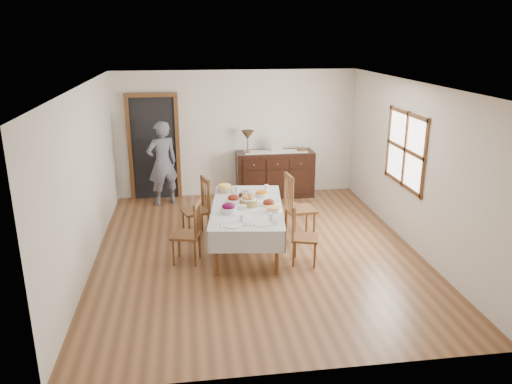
{
  "coord_description": "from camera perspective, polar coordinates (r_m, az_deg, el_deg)",
  "views": [
    {
      "loc": [
        -1.03,
        -7.19,
        3.31
      ],
      "look_at": [
        0.0,
        0.1,
        0.95
      ],
      "focal_mm": 35.0,
      "sensor_mm": 36.0,
      "label": 1
    }
  ],
  "objects": [
    {
      "name": "ham_platter_a",
      "position": [
        8.03,
        -2.59,
        -0.74
      ],
      "size": [
        0.28,
        0.28,
        0.11
      ],
      "color": "silver",
      "rests_on": "dining_table"
    },
    {
      "name": "beet_bowl",
      "position": [
        7.47,
        -3.16,
        -1.9
      ],
      "size": [
        0.25,
        0.25,
        0.16
      ],
      "color": "silver",
      "rests_on": "dining_table"
    },
    {
      "name": "carrot_bowl",
      "position": [
        8.21,
        0.65,
        -0.22
      ],
      "size": [
        0.21,
        0.21,
        0.08
      ],
      "color": "silver",
      "rests_on": "dining_table"
    },
    {
      "name": "pineapple_bowl",
      "position": [
        8.44,
        -3.57,
        0.38
      ],
      "size": [
        0.26,
        0.26,
        0.13
      ],
      "color": "tan",
      "rests_on": "dining_table"
    },
    {
      "name": "picture_frame",
      "position": [
        10.23,
        2.35,
        5.28
      ],
      "size": [
        0.22,
        0.08,
        0.28
      ],
      "color": "tan",
      "rests_on": "sideboard"
    },
    {
      "name": "casserole_dish",
      "position": [
        7.53,
        2.04,
        -1.97
      ],
      "size": [
        0.21,
        0.21,
        0.07
      ],
      "color": "silver",
      "rests_on": "dining_table"
    },
    {
      "name": "glass_far_b",
      "position": [
        8.49,
        1.2,
        0.48
      ],
      "size": [
        0.07,
        0.07,
        0.11
      ],
      "color": "silver",
      "rests_on": "dining_table"
    },
    {
      "name": "chair_left_near",
      "position": [
        7.5,
        -7.63,
        -4.5
      ],
      "size": [
        0.49,
        0.49,
        0.97
      ],
      "rotation": [
        0.0,
        0.0,
        -1.81
      ],
      "color": "brown",
      "rests_on": "ground"
    },
    {
      "name": "bread_basket",
      "position": [
        7.75,
        -0.89,
        -1.03
      ],
      "size": [
        0.28,
        0.28,
        0.18
      ],
      "color": "olive",
      "rests_on": "dining_table"
    },
    {
      "name": "setting_right",
      "position": [
        7.09,
        0.98,
        -3.37
      ],
      "size": [
        0.44,
        0.31,
        0.1
      ],
      "color": "silver",
      "rests_on": "dining_table"
    },
    {
      "name": "ground",
      "position": [
        7.99,
        0.1,
        -6.72
      ],
      "size": [
        6.0,
        6.0,
        0.0
      ],
      "primitive_type": "plane",
      "color": "brown"
    },
    {
      "name": "person",
      "position": [
        10.02,
        -10.67,
        3.55
      ],
      "size": [
        0.66,
        0.56,
        1.8
      ],
      "primitive_type": "imported",
      "rotation": [
        0.0,
        0.0,
        3.55
      ],
      "color": "#5B5A67",
      "rests_on": "ground"
    },
    {
      "name": "runner",
      "position": [
        10.33,
        2.27,
        4.64
      ],
      "size": [
        1.3,
        0.35,
        0.01
      ],
      "color": "white",
      "rests_on": "sideboard"
    },
    {
      "name": "chair_left_far",
      "position": [
        8.44,
        -6.62,
        -1.74
      ],
      "size": [
        0.52,
        0.52,
        1.01
      ],
      "rotation": [
        0.0,
        0.0,
        -1.27
      ],
      "color": "brown",
      "rests_on": "ground"
    },
    {
      "name": "egg_basket",
      "position": [
        8.17,
        -1.23,
        -0.3
      ],
      "size": [
        0.23,
        0.23,
        0.11
      ],
      "color": "black",
      "rests_on": "dining_table"
    },
    {
      "name": "ham_platter_b",
      "position": [
        7.81,
        1.47,
        -1.27
      ],
      "size": [
        0.29,
        0.29,
        0.11
      ],
      "color": "silver",
      "rests_on": "dining_table"
    },
    {
      "name": "glass_far_a",
      "position": [
        8.39,
        -2.2,
        0.27
      ],
      "size": [
        0.07,
        0.07,
        0.11
      ],
      "color": "silver",
      "rests_on": "dining_table"
    },
    {
      "name": "room_shell",
      "position": [
        7.85,
        -1.38,
        5.48
      ],
      "size": [
        5.02,
        6.02,
        2.65
      ],
      "color": "white",
      "rests_on": "ground"
    },
    {
      "name": "table_lamp",
      "position": [
        10.16,
        -0.96,
        6.44
      ],
      "size": [
        0.26,
        0.26,
        0.46
      ],
      "color": "brown",
      "rests_on": "sideboard"
    },
    {
      "name": "setting_left",
      "position": [
        7.04,
        -2.4,
        -3.52
      ],
      "size": [
        0.44,
        0.31,
        0.1
      ],
      "color": "silver",
      "rests_on": "dining_table"
    },
    {
      "name": "chair_right_far",
      "position": [
        8.32,
        4.72,
        -1.59
      ],
      "size": [
        0.51,
        0.51,
        1.11
      ],
      "rotation": [
        0.0,
        0.0,
        1.67
      ],
      "color": "brown",
      "rests_on": "ground"
    },
    {
      "name": "chair_right_near",
      "position": [
        7.44,
        5.27,
        -4.82
      ],
      "size": [
        0.48,
        0.48,
        0.92
      ],
      "rotation": [
        0.0,
        0.0,
        1.28
      ],
      "color": "brown",
      "rests_on": "ground"
    },
    {
      "name": "sideboard",
      "position": [
        10.46,
        2.17,
        2.08
      ],
      "size": [
        1.6,
        0.58,
        0.96
      ],
      "color": "black",
      "rests_on": "ground"
    },
    {
      "name": "deco_bowl",
      "position": [
        10.44,
        5.25,
        4.86
      ],
      "size": [
        0.2,
        0.2,
        0.06
      ],
      "color": "brown",
      "rests_on": "sideboard"
    },
    {
      "name": "butter_dish",
      "position": [
        7.61,
        -1.63,
        -1.74
      ],
      "size": [
        0.15,
        0.11,
        0.07
      ],
      "color": "silver",
      "rests_on": "dining_table"
    },
    {
      "name": "dining_table",
      "position": [
        7.82,
        -1.03,
        -2.17
      ],
      "size": [
        1.36,
        2.26,
        0.73
      ],
      "rotation": [
        0.0,
        0.0,
        -0.13
      ],
      "color": "#BABBBE",
      "rests_on": "ground"
    }
  ]
}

